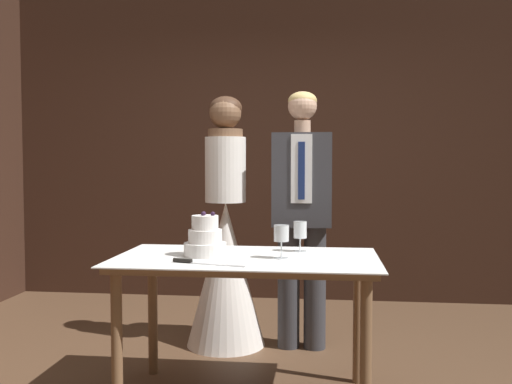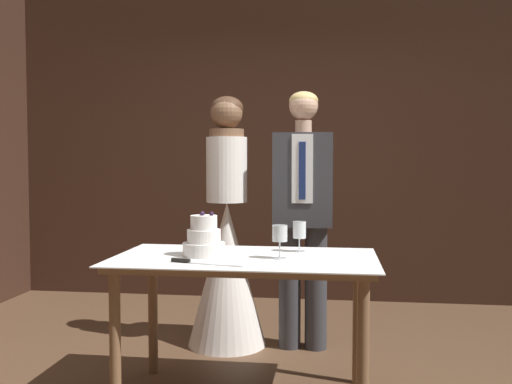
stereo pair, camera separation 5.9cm
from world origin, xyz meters
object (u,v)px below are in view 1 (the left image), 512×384
at_px(wine_glass_near, 281,234).
at_px(wine_glass_middle, 300,231).
at_px(bride, 226,253).
at_px(groom, 302,208).
at_px(cake_knife, 195,262).
at_px(tiered_cake, 205,240).
at_px(cake_table, 246,274).

height_order(wine_glass_near, wine_glass_middle, wine_glass_near).
xyz_separation_m(wine_glass_middle, bride, (-0.54, 0.67, -0.25)).
bearing_deg(wine_glass_middle, groom, 91.18).
height_order(cake_knife, bride, bride).
height_order(tiered_cake, wine_glass_middle, tiered_cake).
height_order(cake_table, wine_glass_near, wine_glass_near).
bearing_deg(bride, groom, -0.08).
relative_size(cake_table, groom, 0.80).
relative_size(cake_table, wine_glass_near, 7.93).
bearing_deg(wine_glass_middle, cake_table, -142.79).
bearing_deg(wine_glass_near, cake_knife, -154.42).
distance_m(cake_table, cake_knife, 0.34).
bearing_deg(cake_knife, wine_glass_middle, 55.07).
xyz_separation_m(cake_table, cake_knife, (-0.23, -0.23, 0.10)).
xyz_separation_m(cake_knife, bride, (-0.04, 1.11, -0.14)).
bearing_deg(wine_glass_near, cake_table, 170.65).
distance_m(bride, groom, 0.62).
bearing_deg(wine_glass_middle, bride, 128.56).
bearing_deg(cake_table, bride, 106.50).
height_order(cake_table, tiered_cake, tiered_cake).
relative_size(cake_table, cake_knife, 3.64).
xyz_separation_m(tiered_cake, cake_knife, (-0.00, -0.24, -0.08)).
height_order(wine_glass_middle, groom, groom).
bearing_deg(wine_glass_near, wine_glass_middle, 69.87).
distance_m(cake_knife, wine_glass_middle, 0.68).
bearing_deg(groom, cake_table, -106.52).
bearing_deg(wine_glass_middle, wine_glass_near, -110.13).
distance_m(cake_table, groom, 0.96).
bearing_deg(tiered_cake, cake_knife, -90.87).
xyz_separation_m(cake_table, wine_glass_near, (0.19, -0.03, 0.22)).
distance_m(cake_knife, bride, 1.12).
distance_m(tiered_cake, bride, 0.90).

